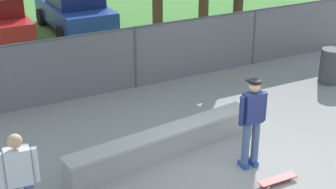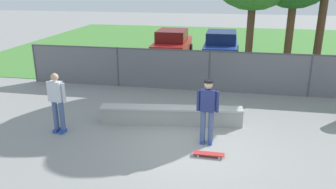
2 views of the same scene
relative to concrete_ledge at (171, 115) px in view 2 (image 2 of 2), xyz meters
name	(u,v)px [view 2 (image 2 of 2)]	position (x,y,z in m)	size (l,w,h in m)	color
ground_plane	(196,146)	(0.92, -1.37, -0.28)	(80.00, 80.00, 0.00)	gray
grass_strip	(219,46)	(0.92, 13.85, -0.27)	(27.45, 20.00, 0.02)	#478438
concrete_ledge	(171,115)	(0.00, 0.00, 0.00)	(4.48, 1.02, 0.56)	#999993
skateboarder	(208,109)	(1.20, -1.18, 0.75)	(0.60, 0.31, 1.84)	#2647A5
skateboard	(209,154)	(1.32, -1.90, -0.21)	(0.80, 0.21, 0.09)	red
chainlink_fence	(209,69)	(0.92, 3.55, 0.64)	(15.52, 0.07, 1.69)	#4C4C51
car_red	(172,44)	(-1.62, 9.45, 0.56)	(2.03, 4.21, 1.66)	#B21E1E
car_blue	(221,46)	(1.19, 9.42, 0.56)	(2.03, 4.21, 1.66)	#233D9E
bystander	(57,100)	(-3.16, -1.23, 0.73)	(0.60, 0.31, 1.82)	#2647A5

